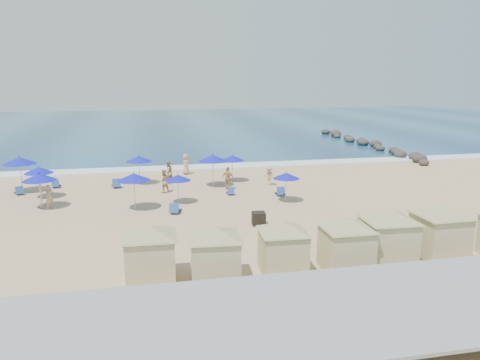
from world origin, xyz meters
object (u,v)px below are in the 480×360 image
object	(u,v)px
umbrella_5	(178,178)
umbrella_9	(232,158)
umbrella_3	(40,177)
beachgoer_0	(50,197)
beachgoer_3	(269,176)
umbrella_1	(39,177)
beachgoer_2	(228,178)
umbrella_8	(286,176)
umbrella_0	(39,170)
cabana_5	(441,224)
umbrella_6	(134,177)
beachgoer_5	(164,181)
umbrella_7	(213,158)
umbrella_2	(20,161)
beachgoer_1	(168,172)
beachgoer_4	(186,164)
cabana_3	(347,237)
cabana_0	(150,246)
umbrella_4	(139,159)
cabana_4	(388,230)
rock_jetty	(367,143)
trash_bin	(259,219)
cabana_1	(215,247)
cabana_2	(283,241)

from	to	relation	value
umbrella_5	umbrella_9	distance (m)	7.60
umbrella_3	beachgoer_0	bearing A→B (deg)	-31.97
umbrella_9	beachgoer_3	bearing A→B (deg)	-38.32
umbrella_1	beachgoer_2	size ratio (longest dim) A/B	1.37
umbrella_8	umbrella_5	bearing A→B (deg)	170.95
umbrella_0	umbrella_1	size ratio (longest dim) A/B	0.97
umbrella_5	cabana_5	bearing A→B (deg)	-47.53
umbrella_6	beachgoer_5	size ratio (longest dim) A/B	1.41
umbrella_1	umbrella_7	size ratio (longest dim) A/B	0.93
umbrella_9	beachgoer_0	world-z (taller)	umbrella_9
umbrella_2	umbrella_8	world-z (taller)	umbrella_2
beachgoer_1	beachgoer_2	world-z (taller)	beachgoer_1
umbrella_8	beachgoer_4	distance (m)	12.18
cabana_5	umbrella_9	bearing A→B (deg)	109.48
cabana_3	cabana_5	distance (m)	4.99
cabana_0	beachgoer_0	size ratio (longest dim) A/B	2.70
umbrella_1	umbrella_8	xyz separation A→B (m)	(16.08, -1.65, -0.25)
umbrella_4	umbrella_8	distance (m)	12.40
beachgoer_1	cabana_4	bearing A→B (deg)	78.61
rock_jetty	umbrella_4	distance (m)	31.56
beachgoer_1	beachgoer_5	distance (m)	3.02
trash_bin	cabana_0	distance (m)	9.11
umbrella_0	umbrella_4	bearing A→B (deg)	24.43
beachgoer_3	beachgoer_4	world-z (taller)	beachgoer_4
cabana_4	beachgoer_0	xyz separation A→B (m)	(-16.72, 12.78, -0.85)
umbrella_0	umbrella_9	bearing A→B (deg)	9.89
cabana_1	beachgoer_0	bearing A→B (deg)	123.73
umbrella_3	beachgoer_3	size ratio (longest dim) A/B	1.52
cabana_0	umbrella_2	world-z (taller)	umbrella_2
cabana_4	umbrella_6	distance (m)	16.20
cabana_0	cabana_2	world-z (taller)	cabana_0
cabana_3	cabana_0	bearing A→B (deg)	175.63
cabana_5	umbrella_2	xyz separation A→B (m)	(-22.38, 17.82, 0.75)
rock_jetty	cabana_2	size ratio (longest dim) A/B	6.48
cabana_4	umbrella_5	world-z (taller)	cabana_4
beachgoer_1	beachgoer_4	distance (m)	3.77
cabana_0	umbrella_9	distance (m)	19.35
umbrella_0	beachgoer_0	world-z (taller)	umbrella_0
umbrella_1	umbrella_6	world-z (taller)	umbrella_6
umbrella_1	beachgoer_4	bearing A→B (deg)	41.24
umbrella_3	beachgoer_2	bearing A→B (deg)	11.73
rock_jetty	cabana_4	distance (m)	38.18
beachgoer_2	umbrella_3	bearing A→B (deg)	54.70
umbrella_9	beachgoer_4	bearing A→B (deg)	132.99
cabana_1	umbrella_6	xyz separation A→B (m)	(-3.36, 11.89, 0.61)
cabana_0	beachgoer_3	bearing A→B (deg)	59.30
umbrella_2	beachgoer_0	xyz separation A→B (m)	(2.85, -5.25, -1.58)
cabana_2	umbrella_1	world-z (taller)	cabana_2
cabana_0	cabana_4	xyz separation A→B (m)	(10.58, -0.33, 0.09)
beachgoer_2	cabana_1	bearing A→B (deg)	120.67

